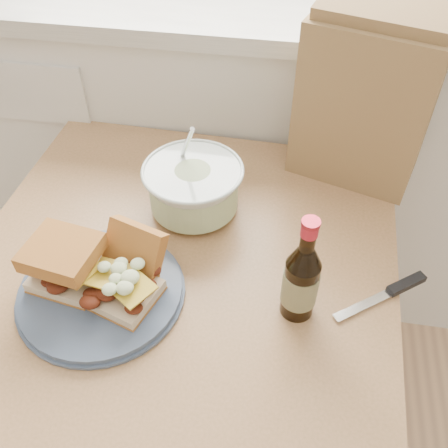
% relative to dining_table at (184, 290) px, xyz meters
% --- Properties ---
extents(cabinet_run, '(2.50, 0.64, 0.94)m').
position_rel_dining_table_xyz_m(cabinet_run, '(-0.11, 0.72, -0.11)').
color(cabinet_run, white).
rests_on(cabinet_run, ground).
extents(dining_table, '(0.84, 0.84, 0.68)m').
position_rel_dining_table_xyz_m(dining_table, '(0.00, 0.00, 0.00)').
color(dining_table, tan).
rests_on(dining_table, ground).
extents(plate, '(0.29, 0.29, 0.02)m').
position_rel_dining_table_xyz_m(plate, '(-0.12, -0.11, 0.11)').
color(plate, '#44536E').
rests_on(plate, dining_table).
extents(sandwich_left, '(0.13, 0.12, 0.09)m').
position_rel_dining_table_xyz_m(sandwich_left, '(-0.18, -0.10, 0.16)').
color(sandwich_left, beige).
rests_on(sandwich_left, plate).
extents(sandwich_right, '(0.14, 0.19, 0.10)m').
position_rel_dining_table_xyz_m(sandwich_right, '(-0.07, -0.10, 0.15)').
color(sandwich_right, beige).
rests_on(sandwich_right, plate).
extents(coleslaw_bowl, '(0.20, 0.20, 0.20)m').
position_rel_dining_table_xyz_m(coleslaw_bowl, '(-0.00, 0.14, 0.15)').
color(coleslaw_bowl, silver).
rests_on(coleslaw_bowl, dining_table).
extents(beer_bottle, '(0.06, 0.06, 0.22)m').
position_rel_dining_table_xyz_m(beer_bottle, '(0.23, -0.08, 0.18)').
color(beer_bottle, black).
rests_on(beer_bottle, dining_table).
extents(knife, '(0.17, 0.13, 0.01)m').
position_rel_dining_table_xyz_m(knife, '(0.40, -0.01, 0.11)').
color(knife, silver).
rests_on(knife, dining_table).
extents(paper_bag, '(0.30, 0.24, 0.34)m').
position_rel_dining_table_xyz_m(paper_bag, '(0.33, 0.34, 0.27)').
color(paper_bag, olive).
rests_on(paper_bag, dining_table).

